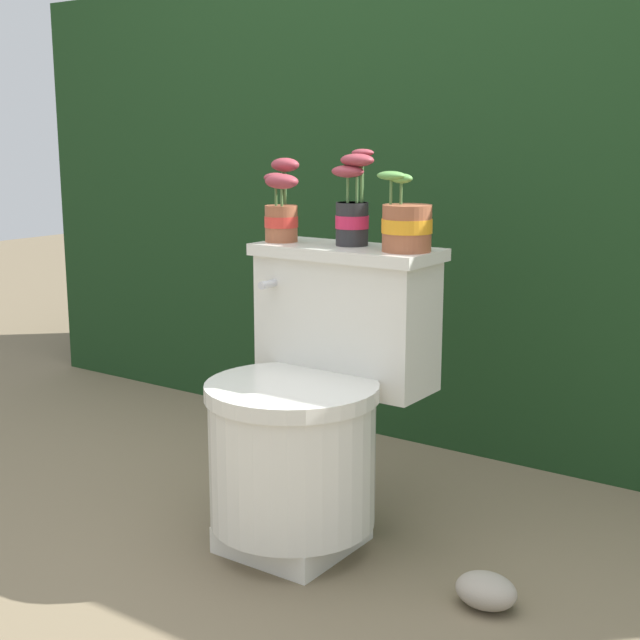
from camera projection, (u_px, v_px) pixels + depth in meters
name	position (u px, v px, depth m)	size (l,w,h in m)	color
ground_plane	(275.00, 530.00, 2.29)	(12.00, 12.00, 0.00)	#75664C
hedge_backdrop	(491.00, 203.00, 3.14)	(3.47, 0.94, 1.51)	#193819
toilet	(311.00, 410.00, 2.19)	(0.48, 0.55, 0.72)	silver
potted_plant_left	(281.00, 204.00, 2.31)	(0.12, 0.12, 0.22)	#9E5638
potted_plant_midleft	(353.00, 205.00, 2.23)	(0.11, 0.09, 0.24)	#262628
potted_plant_middle	(406.00, 223.00, 2.12)	(0.14, 0.12, 0.19)	#9E5638
garden_stone	(486.00, 591.00, 1.91)	(0.14, 0.11, 0.07)	#9E9384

